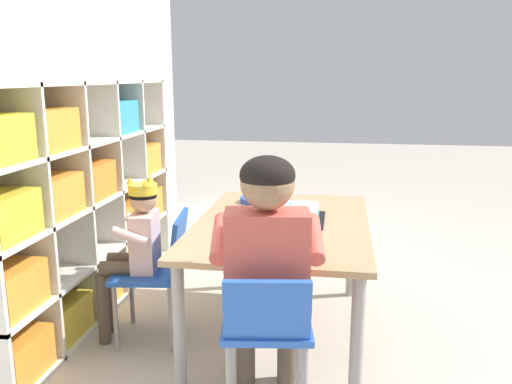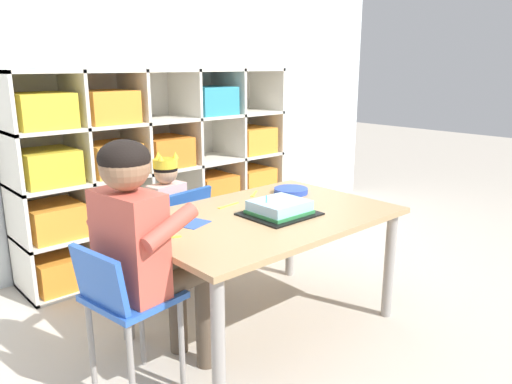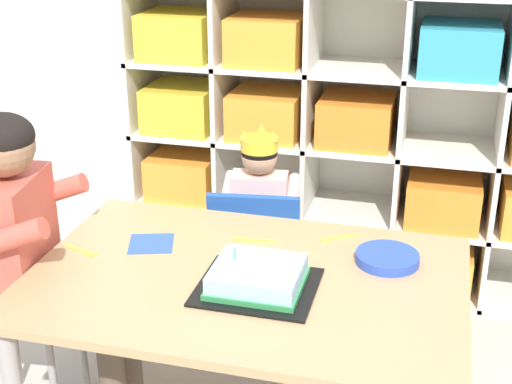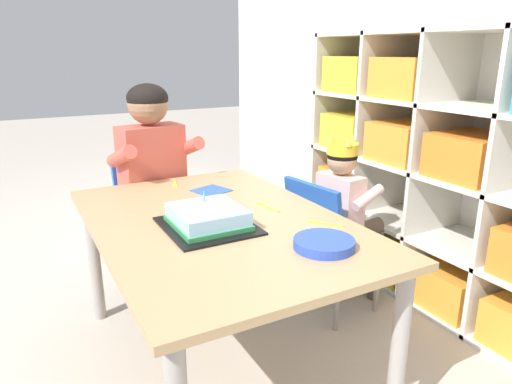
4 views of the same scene
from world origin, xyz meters
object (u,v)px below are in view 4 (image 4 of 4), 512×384
object	(u,v)px
child_with_crown	(346,202)
fork_beside_plate_stack	(323,223)
classroom_chair_adult_side	(151,208)
birthday_cake_on_tray	(208,219)
paper_plate_stack	(324,244)
adult_helper_seated	(157,169)
activity_table	(218,238)
fork_scattered_mid_table	(266,206)
fork_by_napkin	(175,183)
classroom_chair_blue	(328,234)

from	to	relation	value
child_with_crown	fork_beside_plate_stack	world-z (taller)	child_with_crown
classroom_chair_adult_side	fork_beside_plate_stack	distance (m)	1.06
birthday_cake_on_tray	paper_plate_stack	xyz separation A→B (m)	(0.34, 0.25, -0.01)
adult_helper_seated	paper_plate_stack	world-z (taller)	adult_helper_seated
activity_table	child_with_crown	distance (m)	0.72
classroom_chair_adult_side	adult_helper_seated	size ratio (longest dim) A/B	0.63
classroom_chair_adult_side	fork_scattered_mid_table	size ratio (longest dim) A/B	4.58
child_with_crown	fork_by_napkin	bearing A→B (deg)	52.51
fork_beside_plate_stack	birthday_cake_on_tray	bearing A→B (deg)	-150.65
activity_table	classroom_chair_adult_side	size ratio (longest dim) A/B	1.91
fork_scattered_mid_table	fork_by_napkin	xyz separation A→B (m)	(-0.49, -0.21, 0.00)
classroom_chair_adult_side	activity_table	bearing A→B (deg)	-95.79
adult_helper_seated	fork_beside_plate_stack	distance (m)	0.94
birthday_cake_on_tray	fork_beside_plate_stack	size ratio (longest dim) A/B	2.95
activity_table	adult_helper_seated	bearing A→B (deg)	-178.51
activity_table	classroom_chair_blue	xyz separation A→B (m)	(-0.12, 0.60, -0.15)
fork_beside_plate_stack	classroom_chair_blue	bearing A→B (deg)	103.28
child_with_crown	adult_helper_seated	world-z (taller)	adult_helper_seated
fork_scattered_mid_table	activity_table	bearing A→B (deg)	-85.98
adult_helper_seated	fork_by_napkin	bearing A→B (deg)	-82.96
paper_plate_stack	fork_scattered_mid_table	world-z (taller)	paper_plate_stack
activity_table	paper_plate_stack	size ratio (longest dim) A/B	6.61
classroom_chair_blue	fork_beside_plate_stack	bearing A→B (deg)	131.91
activity_table	adult_helper_seated	world-z (taller)	adult_helper_seated
classroom_chair_blue	fork_beside_plate_stack	distance (m)	0.50
activity_table	fork_beside_plate_stack	world-z (taller)	fork_beside_plate_stack
classroom_chair_blue	fork_scattered_mid_table	bearing A→B (deg)	94.38
child_with_crown	classroom_chair_adult_side	bearing A→B (deg)	41.52
classroom_chair_blue	fork_by_napkin	size ratio (longest dim) A/B	5.06
child_with_crown	activity_table	bearing A→B (deg)	93.17
child_with_crown	fork_scattered_mid_table	distance (m)	0.50
fork_beside_plate_stack	child_with_crown	bearing A→B (deg)	95.13
classroom_chair_blue	fork_by_napkin	xyz separation A→B (m)	(-0.41, -0.58, 0.22)
paper_plate_stack	fork_by_napkin	xyz separation A→B (m)	(-0.92, -0.17, -0.01)
adult_helper_seated	child_with_crown	bearing A→B (deg)	-44.37
adult_helper_seated	paper_plate_stack	xyz separation A→B (m)	(1.06, 0.21, -0.03)
fork_scattered_mid_table	classroom_chair_adult_side	bearing A→B (deg)	-167.23
classroom_chair_blue	fork_scattered_mid_table	size ratio (longest dim) A/B	4.52
paper_plate_stack	fork_by_napkin	size ratio (longest dim) A/B	1.48
classroom_chair_adult_side	birthday_cake_on_tray	bearing A→B (deg)	-99.98
activity_table	fork_beside_plate_stack	bearing A→B (deg)	55.21
classroom_chair_adult_side	adult_helper_seated	world-z (taller)	adult_helper_seated
activity_table	birthday_cake_on_tray	world-z (taller)	birthday_cake_on_tray
classroom_chair_blue	fork_beside_plate_stack	xyz separation A→B (m)	(0.34, -0.29, 0.22)
paper_plate_stack	fork_by_napkin	bearing A→B (deg)	-169.62
adult_helper_seated	paper_plate_stack	size ratio (longest dim) A/B	5.50
adult_helper_seated	fork_beside_plate_stack	size ratio (longest dim) A/B	9.36
classroom_chair_adult_side	adult_helper_seated	distance (m)	0.25
classroom_chair_blue	paper_plate_stack	xyz separation A→B (m)	(0.51, -0.41, 0.23)
classroom_chair_adult_side	fork_scattered_mid_table	world-z (taller)	classroom_chair_adult_side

